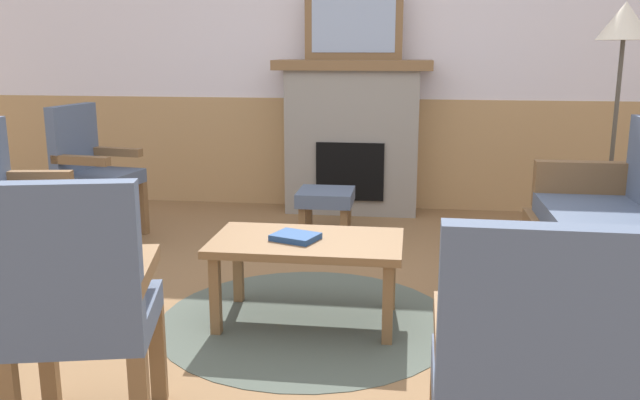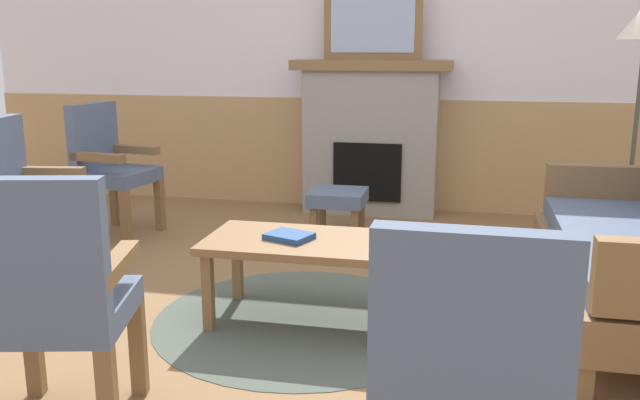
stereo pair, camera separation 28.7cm
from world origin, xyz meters
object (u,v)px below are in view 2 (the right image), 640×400
Objects in this scene: armchair_front_center at (52,294)px; book_on_table at (289,236)px; fireplace at (371,136)px; couch at (635,250)px; footstool at (338,200)px; armchair_near_fireplace at (24,191)px; framed_picture at (373,25)px; coffee_table at (301,249)px; armchair_by_window_left at (109,163)px; armchair_front_left at (468,380)px.

book_on_table is at bearing 65.11° from armchair_front_center.
fireplace is 0.72× the size of couch.
fireplace is 6.03× the size of book_on_table.
footstool is at bearing 79.76° from armchair_front_center.
footstool is at bearing 144.26° from couch.
armchair_front_center is (-0.50, -2.75, 0.25)m from footstool.
armchair_near_fireplace is (-1.69, -1.24, 0.25)m from footstool.
framed_picture is 0.44× the size of couch.
armchair_front_center is (-0.60, -1.20, 0.15)m from coffee_table.
fireplace reaches higher than armchair_front_center.
fireplace is at bearing 89.75° from coffee_table.
armchair_by_window_left is at bearing 143.82° from coffee_table.
coffee_table is (-0.01, -2.41, -0.27)m from fireplace.
armchair_front_left is (0.82, -3.93, -0.11)m from fireplace.
armchair_front_center is (-0.61, -3.60, -1.02)m from framed_picture.
armchair_near_fireplace is 1.00× the size of armchair_front_left.
framed_picture is at bearing 89.75° from coffee_table.
armchair_by_window_left is at bearing 115.45° from armchair_front_center.
fireplace is 1.33× the size of armchair_front_center.
fireplace is 3.25× the size of footstool.
couch is 2.70m from armchair_front_center.
couch and armchair_front_center have the same top height.
armchair_front_center is at bearing -100.24° from footstool.
armchair_front_left is (2.62, -2.84, 0.00)m from armchair_by_window_left.
framed_picture is 0.82× the size of armchair_front_left.
armchair_front_center is at bearing -64.55° from armchair_by_window_left.
fireplace is 2.42m from coffee_table.
armchair_front_left is (0.82, -3.93, -1.02)m from framed_picture.
couch is 1.84× the size of armchair_front_left.
footstool is 3.23m from armchair_front_left.
armchair_front_center is at bearing -146.37° from couch.
armchair_by_window_left is at bearing -148.86° from fireplace.
framed_picture is 2.67m from book_on_table.
book_on_table is 0.22× the size of armchair_near_fireplace.
fireplace is 1.33× the size of armchair_by_window_left.
book_on_table is at bearing 120.37° from armchair_front_left.
book_on_table is at bearing -91.56° from fireplace.
armchair_by_window_left is at bearing -148.85° from framed_picture.
armchair_front_left is 1.00× the size of armchair_front_center.
framed_picture is at bearing 49.27° from armchair_near_fireplace.
armchair_by_window_left and armchair_front_left have the same top height.
couch is 1.84× the size of armchair_front_center.
armchair_near_fireplace is (-1.74, 0.33, 0.08)m from book_on_table.
armchair_by_window_left is at bearing 142.55° from book_on_table.
armchair_near_fireplace is 3.20m from armchair_front_left.
footstool is at bearing 106.83° from armchair_front_left.
armchair_front_center is at bearing -114.89° from book_on_table.
coffee_table is 0.98× the size of armchair_front_left.
framed_picture is 2.34m from armchair_by_window_left.
armchair_near_fireplace is 1.00× the size of armchair_front_center.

